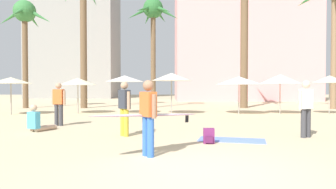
{
  "coord_description": "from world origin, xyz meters",
  "views": [
    {
      "loc": [
        -0.73,
        -5.58,
        1.54
      ],
      "look_at": [
        -0.6,
        6.17,
        1.27
      ],
      "focal_mm": 32.48,
      "sensor_mm": 36.0,
      "label": 1
    }
  ],
  "objects_px": {
    "palm_tree_left": "(153,19)",
    "person_near_right": "(38,122)",
    "cafe_umbrella_1": "(78,81)",
    "person_far_right": "(59,102)",
    "backpack": "(209,136)",
    "cafe_umbrella_3": "(239,80)",
    "beach_towel": "(232,140)",
    "cafe_umbrella_0": "(172,77)",
    "cafe_umbrella_2": "(280,79)",
    "palm_tree_far_right": "(25,21)",
    "person_mid_center": "(124,106)",
    "cafe_umbrella_5": "(125,79)",
    "cafe_umbrella_6": "(11,80)",
    "person_near_left": "(149,115)",
    "person_mid_right": "(306,106)",
    "cafe_umbrella_4": "(330,79)"
  },
  "relations": [
    {
      "from": "cafe_umbrella_0",
      "to": "cafe_umbrella_3",
      "type": "xyz_separation_m",
      "value": [
        3.89,
        -0.05,
        -0.21
      ]
    },
    {
      "from": "cafe_umbrella_3",
      "to": "beach_towel",
      "type": "distance_m",
      "value": 9.18
    },
    {
      "from": "person_near_left",
      "to": "person_near_right",
      "type": "height_order",
      "value": "person_near_left"
    },
    {
      "from": "palm_tree_left",
      "to": "person_near_right",
      "type": "relative_size",
      "value": 7.79
    },
    {
      "from": "palm_tree_left",
      "to": "cafe_umbrella_1",
      "type": "xyz_separation_m",
      "value": [
        -4.24,
        -5.43,
        -4.93
      ]
    },
    {
      "from": "person_near_left",
      "to": "person_far_right",
      "type": "bearing_deg",
      "value": -87.66
    },
    {
      "from": "cafe_umbrella_1",
      "to": "person_near_right",
      "type": "distance_m",
      "value": 7.45
    },
    {
      "from": "cafe_umbrella_6",
      "to": "person_near_right",
      "type": "relative_size",
      "value": 2.09
    },
    {
      "from": "person_near_left",
      "to": "person_mid_right",
      "type": "relative_size",
      "value": 1.47
    },
    {
      "from": "beach_towel",
      "to": "person_near_right",
      "type": "relative_size",
      "value": 1.77
    },
    {
      "from": "palm_tree_left",
      "to": "palm_tree_far_right",
      "type": "bearing_deg",
      "value": -176.56
    },
    {
      "from": "cafe_umbrella_5",
      "to": "person_near_left",
      "type": "relative_size",
      "value": 0.89
    },
    {
      "from": "cafe_umbrella_0",
      "to": "cafe_umbrella_2",
      "type": "distance_m",
      "value": 6.32
    },
    {
      "from": "cafe_umbrella_1",
      "to": "person_near_left",
      "type": "relative_size",
      "value": 0.84
    },
    {
      "from": "palm_tree_far_right",
      "to": "person_mid_center",
      "type": "distance_m",
      "value": 16.99
    },
    {
      "from": "backpack",
      "to": "person_mid_center",
      "type": "xyz_separation_m",
      "value": [
        -2.49,
        1.3,
        0.75
      ]
    },
    {
      "from": "person_far_right",
      "to": "cafe_umbrella_6",
      "type": "bearing_deg",
      "value": 54.22
    },
    {
      "from": "cafe_umbrella_6",
      "to": "cafe_umbrella_2",
      "type": "bearing_deg",
      "value": 1.48
    },
    {
      "from": "beach_towel",
      "to": "cafe_umbrella_3",
      "type": "bearing_deg",
      "value": 74.91
    },
    {
      "from": "cafe_umbrella_4",
      "to": "person_far_right",
      "type": "bearing_deg",
      "value": -159.31
    },
    {
      "from": "palm_tree_far_right",
      "to": "cafe_umbrella_6",
      "type": "height_order",
      "value": "palm_tree_far_right"
    },
    {
      "from": "person_near_right",
      "to": "beach_towel",
      "type": "bearing_deg",
      "value": -81.05
    },
    {
      "from": "palm_tree_far_right",
      "to": "person_far_right",
      "type": "bearing_deg",
      "value": -59.87
    },
    {
      "from": "cafe_umbrella_0",
      "to": "cafe_umbrella_1",
      "type": "height_order",
      "value": "cafe_umbrella_0"
    },
    {
      "from": "cafe_umbrella_6",
      "to": "person_near_right",
      "type": "height_order",
      "value": "cafe_umbrella_6"
    },
    {
      "from": "person_near_left",
      "to": "person_mid_center",
      "type": "xyz_separation_m",
      "value": [
        -0.91,
        2.71,
        0.03
      ]
    },
    {
      "from": "palm_tree_far_right",
      "to": "person_mid_center",
      "type": "relative_size",
      "value": 4.64
    },
    {
      "from": "cafe_umbrella_4",
      "to": "beach_towel",
      "type": "xyz_separation_m",
      "value": [
        -7.58,
        -8.63,
        -2.01
      ]
    },
    {
      "from": "cafe_umbrella_1",
      "to": "backpack",
      "type": "distance_m",
      "value": 11.67
    },
    {
      "from": "cafe_umbrella_3",
      "to": "cafe_umbrella_2",
      "type": "bearing_deg",
      "value": 2.45
    },
    {
      "from": "palm_tree_left",
      "to": "cafe_umbrella_5",
      "type": "bearing_deg",
      "value": -105.12
    },
    {
      "from": "cafe_umbrella_2",
      "to": "person_near_right",
      "type": "xyz_separation_m",
      "value": [
        -11.17,
        -6.88,
        -1.7
      ]
    },
    {
      "from": "cafe_umbrella_4",
      "to": "backpack",
      "type": "relative_size",
      "value": 5.32
    },
    {
      "from": "backpack",
      "to": "palm_tree_far_right",
      "type": "bearing_deg",
      "value": -137.55
    },
    {
      "from": "palm_tree_far_right",
      "to": "person_mid_center",
      "type": "bearing_deg",
      "value": -55.36
    },
    {
      "from": "cafe_umbrella_0",
      "to": "cafe_umbrella_3",
      "type": "bearing_deg",
      "value": -0.71
    },
    {
      "from": "cafe_umbrella_6",
      "to": "person_mid_right",
      "type": "relative_size",
      "value": 1.27
    },
    {
      "from": "cafe_umbrella_2",
      "to": "person_mid_right",
      "type": "height_order",
      "value": "cafe_umbrella_2"
    },
    {
      "from": "cafe_umbrella_1",
      "to": "person_mid_center",
      "type": "relative_size",
      "value": 1.26
    },
    {
      "from": "cafe_umbrella_3",
      "to": "cafe_umbrella_4",
      "type": "xyz_separation_m",
      "value": [
        5.25,
        -0.04,
        0.07
      ]
    },
    {
      "from": "cafe_umbrella_2",
      "to": "backpack",
      "type": "distance_m",
      "value": 10.94
    },
    {
      "from": "palm_tree_left",
      "to": "cafe_umbrella_2",
      "type": "bearing_deg",
      "value": -37.38
    },
    {
      "from": "person_mid_right",
      "to": "person_far_right",
      "type": "bearing_deg",
      "value": 45.04
    },
    {
      "from": "person_far_right",
      "to": "backpack",
      "type": "bearing_deg",
      "value": -113.05
    },
    {
      "from": "cafe_umbrella_5",
      "to": "person_far_right",
      "type": "relative_size",
      "value": 1.33
    },
    {
      "from": "palm_tree_left",
      "to": "beach_towel",
      "type": "distance_m",
      "value": 16.33
    },
    {
      "from": "cafe_umbrella_0",
      "to": "beach_towel",
      "type": "bearing_deg",
      "value": -79.87
    },
    {
      "from": "cafe_umbrella_5",
      "to": "backpack",
      "type": "height_order",
      "value": "cafe_umbrella_5"
    },
    {
      "from": "cafe_umbrella_0",
      "to": "cafe_umbrella_5",
      "type": "xyz_separation_m",
      "value": [
        -2.75,
        0.36,
        -0.1
      ]
    },
    {
      "from": "cafe_umbrella_4",
      "to": "palm_tree_far_right",
      "type": "bearing_deg",
      "value": 164.94
    }
  ]
}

